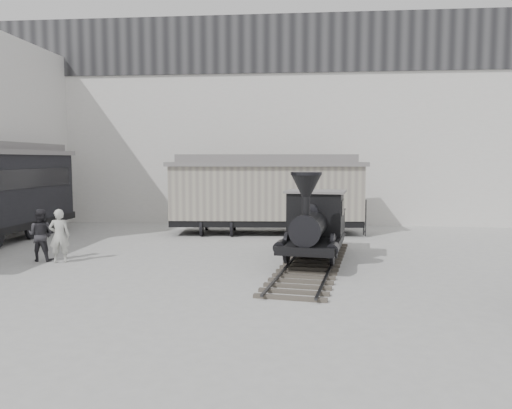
# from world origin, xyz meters

# --- Properties ---
(ground) EXTENTS (90.00, 90.00, 0.00)m
(ground) POSITION_xyz_m (0.00, 0.00, 0.00)
(ground) COLOR #9E9E9B
(north_wall) EXTENTS (34.00, 2.51, 11.00)m
(north_wall) POSITION_xyz_m (0.00, 14.98, 5.55)
(north_wall) COLOR silver
(north_wall) RESTS_ON ground
(locomotive) EXTENTS (3.12, 8.79, 3.04)m
(locomotive) POSITION_xyz_m (2.32, 4.14, 1.12)
(locomotive) COLOR #403830
(locomotive) RESTS_ON ground
(boxcar) EXTENTS (9.28, 3.45, 3.73)m
(boxcar) POSITION_xyz_m (0.22, 10.60, 1.96)
(boxcar) COLOR black
(boxcar) RESTS_ON ground
(visitor_a) EXTENTS (0.78, 0.64, 1.84)m
(visitor_a) POSITION_xyz_m (-6.27, 3.23, 0.92)
(visitor_a) COLOR beige
(visitor_a) RESTS_ON ground
(visitor_b) EXTENTS (0.88, 0.69, 1.81)m
(visitor_b) POSITION_xyz_m (-7.06, 3.47, 0.91)
(visitor_b) COLOR #2C2B30
(visitor_b) RESTS_ON ground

